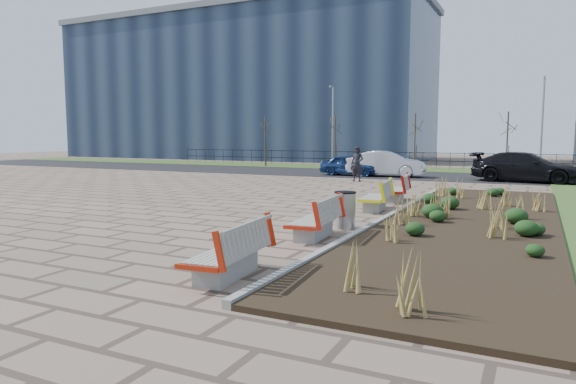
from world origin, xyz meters
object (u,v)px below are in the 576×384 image
at_px(car_black, 526,167).
at_px(bench_b, 314,218).
at_px(lamp_east, 542,127).
at_px(bench_a, 227,250).
at_px(litter_bin, 345,210).
at_px(pedestrian, 357,164).
at_px(lamp_west, 333,128).
at_px(bench_d, 395,188).
at_px(car_blue, 350,165).
at_px(car_silver, 386,164).
at_px(bench_c, 375,195).

bearing_deg(car_black, bench_b, 174.70).
height_order(bench_b, lamp_east, lamp_east).
bearing_deg(bench_a, litter_bin, 82.15).
relative_size(litter_bin, pedestrian, 0.52).
relative_size(car_black, lamp_west, 0.91).
bearing_deg(bench_d, car_black, 60.69).
relative_size(car_blue, car_silver, 0.81).
bearing_deg(lamp_east, car_black, -96.85).
height_order(bench_a, pedestrian, pedestrian).
bearing_deg(car_silver, litter_bin, -172.19).
xyz_separation_m(bench_c, car_silver, (-3.40, 13.90, 0.28)).
height_order(bench_c, lamp_west, lamp_west).
height_order(bench_a, bench_b, same).
bearing_deg(lamp_east, lamp_west, 180.00).
distance_m(litter_bin, car_silver, 17.93).
distance_m(bench_d, pedestrian, 8.33).
xyz_separation_m(bench_a, car_black, (4.29, 22.68, 0.32)).
bearing_deg(bench_a, lamp_east, 74.85).
bearing_deg(bench_a, bench_b, 84.78).
distance_m(pedestrian, car_silver, 3.90).
bearing_deg(bench_b, car_black, 72.55).
relative_size(litter_bin, lamp_west, 0.16).
bearing_deg(bench_a, lamp_west, 102.28).
relative_size(bench_a, litter_bin, 2.13).
xyz_separation_m(bench_c, lamp_east, (5.00, 19.43, 2.54)).
xyz_separation_m(bench_b, lamp_east, (5.00, 24.64, 2.54)).
bearing_deg(bench_d, lamp_east, 65.65).
distance_m(bench_b, car_silver, 19.41).
xyz_separation_m(bench_a, pedestrian, (-3.96, 19.17, 0.45)).
xyz_separation_m(bench_b, bench_d, (0.00, 7.94, 0.00)).
xyz_separation_m(litter_bin, car_blue, (-5.83, 17.31, 0.16)).
distance_m(bench_d, lamp_east, 17.62).
height_order(bench_a, car_silver, car_silver).
height_order(bench_b, litter_bin, bench_b).
bearing_deg(bench_b, lamp_west, 105.51).
height_order(car_blue, car_black, car_black).
bearing_deg(pedestrian, bench_d, -57.51).
height_order(car_silver, car_black, car_black).
relative_size(bench_a, pedestrian, 1.11).
distance_m(bench_d, car_silver, 11.68).
relative_size(bench_d, lamp_east, 0.35).
xyz_separation_m(bench_b, car_black, (4.29, 18.77, 0.32)).
distance_m(pedestrian, lamp_east, 13.14).
xyz_separation_m(car_black, lamp_west, (-13.29, 5.87, 2.22)).
xyz_separation_m(bench_b, lamp_west, (-9.00, 24.64, 2.54)).
bearing_deg(car_silver, bench_b, -173.84).
bearing_deg(pedestrian, bench_b, -71.38).
bearing_deg(litter_bin, bench_c, 93.93).
height_order(bench_d, car_black, car_black).
relative_size(bench_c, pedestrian, 1.11).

